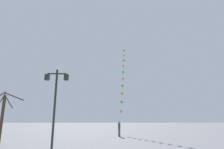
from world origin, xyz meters
TOP-DOWN VIEW (x-y plane):
  - ground_plane at (0.00, 20.00)m, footprint 160.00×160.00m
  - twin_lantern_lamp_post at (-2.31, 9.93)m, footprint 1.56×0.28m
  - kite_train at (3.57, 25.98)m, footprint 1.93×10.35m
  - kite_flyer at (2.49, 19.25)m, footprint 0.30×0.62m
  - bare_tree at (-6.30, 11.29)m, footprint 2.30×1.50m

SIDE VIEW (x-z plane):
  - ground_plane at x=0.00m, z-range 0.00..0.00m
  - kite_flyer at x=2.49m, z-range 0.05..1.76m
  - bare_tree at x=-6.30m, z-range 0.10..3.95m
  - twin_lantern_lamp_post at x=-2.31m, z-range 0.99..6.18m
  - kite_train at x=3.57m, z-range 0.62..15.48m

